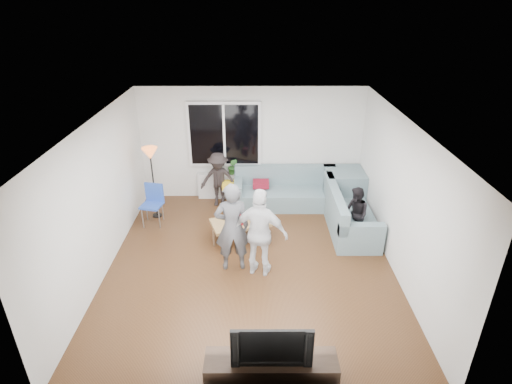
{
  "coord_description": "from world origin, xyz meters",
  "views": [
    {
      "loc": [
        0.09,
        -6.0,
        4.37
      ],
      "look_at": [
        0.1,
        0.6,
        1.15
      ],
      "focal_mm": 28.64,
      "sensor_mm": 36.0,
      "label": 1
    }
  ],
  "objects_px": {
    "side_chair": "(152,206)",
    "player_right": "(260,233)",
    "floor_lamp": "(154,183)",
    "tv_console": "(271,372)",
    "player_left": "(232,227)",
    "spectator_back": "(219,180)",
    "sofa_back_section": "(286,188)",
    "spectator_right": "(356,214)",
    "coffee_table": "(241,230)",
    "sofa_right_section": "(351,210)",
    "television": "(272,342)"
  },
  "relations": [
    {
      "from": "player_left",
      "to": "tv_console",
      "type": "distance_m",
      "value": 2.56
    },
    {
      "from": "spectator_back",
      "to": "player_left",
      "type": "bearing_deg",
      "value": -74.61
    },
    {
      "from": "sofa_back_section",
      "to": "player_left",
      "type": "relative_size",
      "value": 1.41
    },
    {
      "from": "side_chair",
      "to": "spectator_right",
      "type": "relative_size",
      "value": 0.79
    },
    {
      "from": "coffee_table",
      "to": "player_right",
      "type": "xyz_separation_m",
      "value": [
        0.38,
        -1.07,
        0.59
      ]
    },
    {
      "from": "floor_lamp",
      "to": "spectator_back",
      "type": "height_order",
      "value": "floor_lamp"
    },
    {
      "from": "tv_console",
      "to": "sofa_right_section",
      "type": "bearing_deg",
      "value": 65.11
    },
    {
      "from": "spectator_back",
      "to": "television",
      "type": "distance_m",
      "value": 4.91
    },
    {
      "from": "player_left",
      "to": "player_right",
      "type": "distance_m",
      "value": 0.5
    },
    {
      "from": "sofa_right_section",
      "to": "tv_console",
      "type": "bearing_deg",
      "value": 155.11
    },
    {
      "from": "side_chair",
      "to": "player_right",
      "type": "bearing_deg",
      "value": -23.97
    },
    {
      "from": "player_left",
      "to": "side_chair",
      "type": "bearing_deg",
      "value": -47.89
    },
    {
      "from": "sofa_right_section",
      "to": "spectator_right",
      "type": "bearing_deg",
      "value": -180.0
    },
    {
      "from": "sofa_back_section",
      "to": "player_left",
      "type": "height_order",
      "value": "player_left"
    },
    {
      "from": "sofa_back_section",
      "to": "spectator_right",
      "type": "height_order",
      "value": "spectator_right"
    },
    {
      "from": "sofa_right_section",
      "to": "side_chair",
      "type": "xyz_separation_m",
      "value": [
        -4.07,
        0.18,
        0.01
      ]
    },
    {
      "from": "player_right",
      "to": "floor_lamp",
      "type": "bearing_deg",
      "value": -25.6
    },
    {
      "from": "side_chair",
      "to": "spectator_right",
      "type": "height_order",
      "value": "spectator_right"
    },
    {
      "from": "player_left",
      "to": "spectator_back",
      "type": "height_order",
      "value": "player_left"
    },
    {
      "from": "spectator_right",
      "to": "television",
      "type": "xyz_separation_m",
      "value": [
        -1.74,
        -3.36,
        0.17
      ]
    },
    {
      "from": "sofa_back_section",
      "to": "tv_console",
      "type": "bearing_deg",
      "value": -95.86
    },
    {
      "from": "sofa_back_section",
      "to": "television",
      "type": "height_order",
      "value": "television"
    },
    {
      "from": "sofa_right_section",
      "to": "tv_console",
      "type": "height_order",
      "value": "sofa_right_section"
    },
    {
      "from": "player_right",
      "to": "sofa_right_section",
      "type": "bearing_deg",
      "value": -124.83
    },
    {
      "from": "tv_console",
      "to": "spectator_right",
      "type": "bearing_deg",
      "value": 62.56
    },
    {
      "from": "sofa_right_section",
      "to": "player_right",
      "type": "relative_size",
      "value": 1.26
    },
    {
      "from": "player_right",
      "to": "spectator_right",
      "type": "xyz_separation_m",
      "value": [
        1.85,
        1.09,
        -0.25
      ]
    },
    {
      "from": "floor_lamp",
      "to": "tv_console",
      "type": "xyz_separation_m",
      "value": [
        2.33,
        -4.27,
        -0.56
      ]
    },
    {
      "from": "floor_lamp",
      "to": "television",
      "type": "relative_size",
      "value": 1.64
    },
    {
      "from": "sofa_back_section",
      "to": "floor_lamp",
      "type": "bearing_deg",
      "value": -169.96
    },
    {
      "from": "coffee_table",
      "to": "floor_lamp",
      "type": "xyz_separation_m",
      "value": [
        -1.85,
        0.93,
        0.58
      ]
    },
    {
      "from": "sofa_back_section",
      "to": "tv_console",
      "type": "relative_size",
      "value": 1.44
    },
    {
      "from": "tv_console",
      "to": "television",
      "type": "relative_size",
      "value": 1.68
    },
    {
      "from": "sofa_right_section",
      "to": "coffee_table",
      "type": "distance_m",
      "value": 2.27
    },
    {
      "from": "player_left",
      "to": "floor_lamp",
      "type": "bearing_deg",
      "value": -53.67
    },
    {
      "from": "coffee_table",
      "to": "player_right",
      "type": "relative_size",
      "value": 0.69
    },
    {
      "from": "sofa_right_section",
      "to": "side_chair",
      "type": "relative_size",
      "value": 2.33
    },
    {
      "from": "sofa_right_section",
      "to": "tv_console",
      "type": "distance_m",
      "value": 4.15
    },
    {
      "from": "floor_lamp",
      "to": "spectator_back",
      "type": "xyz_separation_m",
      "value": [
        1.32,
        0.53,
        -0.15
      ]
    },
    {
      "from": "spectator_back",
      "to": "tv_console",
      "type": "bearing_deg",
      "value": -72.94
    },
    {
      "from": "coffee_table",
      "to": "spectator_right",
      "type": "bearing_deg",
      "value": 0.37
    },
    {
      "from": "coffee_table",
      "to": "player_left",
      "type": "distance_m",
      "value": 1.11
    },
    {
      "from": "sofa_back_section",
      "to": "spectator_right",
      "type": "bearing_deg",
      "value": -48.42
    },
    {
      "from": "sofa_right_section",
      "to": "player_left",
      "type": "bearing_deg",
      "value": 119.79
    },
    {
      "from": "coffee_table",
      "to": "player_left",
      "type": "relative_size",
      "value": 0.68
    },
    {
      "from": "spectator_right",
      "to": "television",
      "type": "bearing_deg",
      "value": -46.43
    },
    {
      "from": "sofa_right_section",
      "to": "player_left",
      "type": "relative_size",
      "value": 1.23
    },
    {
      "from": "television",
      "to": "side_chair",
      "type": "bearing_deg",
      "value": 120.61
    },
    {
      "from": "tv_console",
      "to": "television",
      "type": "height_order",
      "value": "television"
    },
    {
      "from": "player_left",
      "to": "player_right",
      "type": "relative_size",
      "value": 1.02
    }
  ]
}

